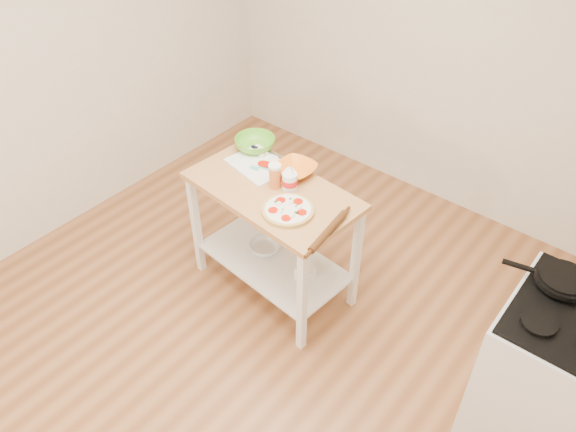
% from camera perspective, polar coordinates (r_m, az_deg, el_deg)
% --- Properties ---
extents(room_shell, '(4.04, 4.54, 2.74)m').
position_cam_1_polar(room_shell, '(2.94, -5.46, 3.80)').
color(room_shell, '#9C6239').
rests_on(room_shell, ground).
extents(prep_island, '(1.18, 0.71, 0.90)m').
position_cam_1_polar(prep_island, '(3.76, -1.57, -0.25)').
color(prep_island, '#B9844B').
rests_on(prep_island, ground).
extents(gas_stove, '(0.63, 0.74, 1.11)m').
position_cam_1_polar(gas_stove, '(3.46, 25.10, -14.17)').
color(gas_stove, silver).
rests_on(gas_stove, ground).
extents(skillet, '(0.44, 0.28, 0.03)m').
position_cam_1_polar(skillet, '(3.22, 26.07, -5.80)').
color(skillet, black).
rests_on(skillet, gas_stove).
extents(pizza, '(0.32, 0.32, 0.05)m').
position_cam_1_polar(pizza, '(3.40, -0.00, 0.62)').
color(pizza, tan).
rests_on(pizza, prep_island).
extents(cutting_board, '(0.45, 0.37, 0.04)m').
position_cam_1_polar(cutting_board, '(3.82, -2.97, 5.31)').
color(cutting_board, white).
rests_on(cutting_board, prep_island).
extents(spatula, '(0.15, 0.07, 0.01)m').
position_cam_1_polar(spatula, '(3.76, -2.85, 4.86)').
color(spatula, '#4CBBA6').
rests_on(spatula, cutting_board).
extents(knife, '(0.27, 0.06, 0.01)m').
position_cam_1_polar(knife, '(3.93, -2.51, 6.67)').
color(knife, silver).
rests_on(knife, cutting_board).
extents(orange_bowl, '(0.27, 0.27, 0.06)m').
position_cam_1_polar(orange_bowl, '(3.72, 0.78, 4.76)').
color(orange_bowl, orange).
rests_on(orange_bowl, prep_island).
extents(green_bowl, '(0.30, 0.30, 0.09)m').
position_cam_1_polar(green_bowl, '(3.96, -3.37, 7.35)').
color(green_bowl, '#5DB329').
rests_on(green_bowl, prep_island).
extents(beer_pint, '(0.08, 0.08, 0.17)m').
position_cam_1_polar(beer_pint, '(3.57, -1.33, 4.13)').
color(beer_pint, orange).
rests_on(beer_pint, prep_island).
extents(yogurt_tub, '(0.10, 0.10, 0.21)m').
position_cam_1_polar(yogurt_tub, '(3.56, 0.18, 3.52)').
color(yogurt_tub, white).
rests_on(yogurt_tub, prep_island).
extents(rolling_pin, '(0.09, 0.39, 0.05)m').
position_cam_1_polar(rolling_pin, '(3.25, 4.11, -1.58)').
color(rolling_pin, '#4F2A12').
rests_on(rolling_pin, prep_island).
extents(shelf_glass_bowl, '(0.28, 0.28, 0.07)m').
position_cam_1_polar(shelf_glass_bowl, '(4.07, -2.35, -3.18)').
color(shelf_glass_bowl, silver).
rests_on(shelf_glass_bowl, prep_island).
extents(shelf_bin, '(0.12, 0.12, 0.11)m').
position_cam_1_polar(shelf_bin, '(3.85, 1.75, -5.86)').
color(shelf_bin, white).
rests_on(shelf_bin, prep_island).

